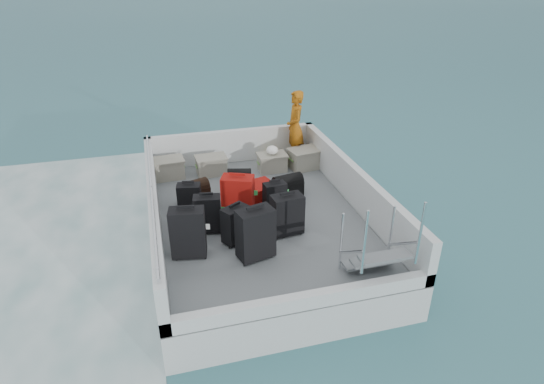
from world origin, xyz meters
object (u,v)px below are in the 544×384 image
at_px(suitcase_3, 255,234).
at_px(suitcase_5, 238,197).
at_px(crate_3, 306,159).
at_px(suitcase_2, 190,200).
at_px(crate_0, 168,169).
at_px(crate_1, 211,166).
at_px(passenger, 295,127).
at_px(crate_2, 272,163).
at_px(suitcase_0, 188,233).
at_px(suitcase_1, 208,214).
at_px(suitcase_7, 275,197).
at_px(suitcase_8, 254,193).
at_px(suitcase_4, 235,225).
at_px(suitcase_6, 287,215).

distance_m(suitcase_3, suitcase_5, 1.27).
bearing_deg(crate_3, suitcase_5, -137.62).
distance_m(suitcase_2, crate_0, 1.63).
bearing_deg(crate_1, crate_3, -6.15).
height_order(suitcase_5, passenger, passenger).
relative_size(crate_0, crate_3, 0.95).
bearing_deg(crate_2, crate_1, 172.44).
bearing_deg(crate_3, crate_0, 174.64).
relative_size(suitcase_5, crate_1, 1.25).
relative_size(suitcase_2, suitcase_3, 0.71).
bearing_deg(suitcase_0, passenger, 59.22).
height_order(suitcase_1, suitcase_2, suitcase_1).
bearing_deg(suitcase_2, suitcase_7, 0.47).
bearing_deg(crate_1, suitcase_5, -84.05).
xyz_separation_m(suitcase_8, passenger, (1.27, 1.56, 0.62)).
distance_m(suitcase_3, crate_2, 3.12).
xyz_separation_m(suitcase_0, suitcase_4, (0.73, 0.19, -0.09)).
relative_size(suitcase_7, crate_0, 0.88).
bearing_deg(suitcase_2, suitcase_6, -24.51).
distance_m(suitcase_6, suitcase_8, 1.27).
distance_m(suitcase_0, suitcase_3, 0.98).
height_order(suitcase_2, suitcase_7, suitcase_2).
bearing_deg(suitcase_8, suitcase_3, 150.25).
relative_size(suitcase_3, crate_0, 1.30).
height_order(crate_0, passenger, passenger).
distance_m(suitcase_6, crate_1, 2.72).
height_order(suitcase_1, suitcase_6, suitcase_6).
bearing_deg(suitcase_4, suitcase_8, 32.69).
relative_size(suitcase_5, suitcase_8, 0.96).
bearing_deg(suitcase_3, suitcase_4, 98.24).
relative_size(suitcase_0, crate_1, 1.33).
relative_size(crate_3, passenger, 0.42).
distance_m(suitcase_8, crate_0, 2.01).
xyz_separation_m(crate_3, passenger, (-0.11, 0.41, 0.58)).
relative_size(suitcase_8, crate_2, 1.37).
distance_m(suitcase_5, crate_0, 2.15).
bearing_deg(suitcase_3, suitcase_0, 148.17).
xyz_separation_m(crate_0, crate_3, (2.81, -0.26, 0.01)).
bearing_deg(crate_2, suitcase_8, -119.12).
xyz_separation_m(suitcase_1, suitcase_4, (0.37, -0.41, -0.02)).
bearing_deg(suitcase_4, suitcase_0, 162.45).
xyz_separation_m(suitcase_2, suitcase_8, (1.17, 0.20, -0.13)).
bearing_deg(suitcase_8, crate_2, -46.33).
distance_m(suitcase_7, suitcase_8, 0.56).
bearing_deg(suitcase_0, suitcase_5, 56.28).
relative_size(suitcase_4, suitcase_5, 0.83).
bearing_deg(suitcase_6, suitcase_4, 175.01).
bearing_deg(suitcase_4, suitcase_5, 43.43).
xyz_separation_m(suitcase_5, suitcase_7, (0.64, -0.02, -0.09)).
height_order(suitcase_5, crate_3, suitcase_5).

